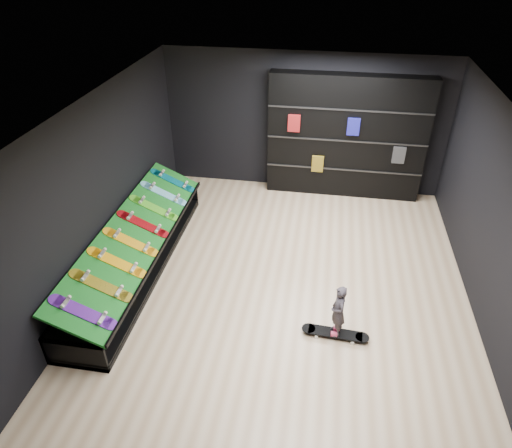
% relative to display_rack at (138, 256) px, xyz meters
% --- Properties ---
extents(floor, '(6.00, 7.00, 0.01)m').
position_rel_display_rack_xyz_m(floor, '(2.55, 0.00, -0.25)').
color(floor, '#D5B78F').
rests_on(floor, ground).
extents(ceiling, '(6.00, 7.00, 0.01)m').
position_rel_display_rack_xyz_m(ceiling, '(2.55, 0.00, 2.75)').
color(ceiling, white).
rests_on(ceiling, ground).
extents(wall_back, '(6.00, 0.02, 3.00)m').
position_rel_display_rack_xyz_m(wall_back, '(2.55, 3.50, 1.25)').
color(wall_back, black).
rests_on(wall_back, ground).
extents(wall_front, '(6.00, 0.02, 3.00)m').
position_rel_display_rack_xyz_m(wall_front, '(2.55, -3.50, 1.25)').
color(wall_front, black).
rests_on(wall_front, ground).
extents(wall_left, '(0.02, 7.00, 3.00)m').
position_rel_display_rack_xyz_m(wall_left, '(-0.45, 0.00, 1.25)').
color(wall_left, black).
rests_on(wall_left, ground).
extents(wall_right, '(0.02, 7.00, 3.00)m').
position_rel_display_rack_xyz_m(wall_right, '(5.55, 0.00, 1.25)').
color(wall_right, black).
rests_on(wall_right, ground).
extents(display_rack, '(0.90, 4.50, 0.50)m').
position_rel_display_rack_xyz_m(display_rack, '(0.00, 0.00, 0.00)').
color(display_rack, black).
rests_on(display_rack, ground).
extents(turf_ramp, '(0.92, 4.50, 0.46)m').
position_rel_display_rack_xyz_m(turf_ramp, '(0.05, 0.00, 0.46)').
color(turf_ramp, '#0E5915').
rests_on(turf_ramp, display_rack).
extents(back_shelving, '(3.29, 0.38, 2.63)m').
position_rel_display_rack_xyz_m(back_shelving, '(3.46, 3.32, 1.06)').
color(back_shelving, black).
rests_on(back_shelving, ground).
extents(floor_skateboard, '(0.99, 0.28, 0.09)m').
position_rel_display_rack_xyz_m(floor_skateboard, '(3.43, -1.08, -0.21)').
color(floor_skateboard, black).
rests_on(floor_skateboard, ground).
extents(child, '(0.18, 0.22, 0.51)m').
position_rel_display_rack_xyz_m(child, '(3.43, -1.08, 0.09)').
color(child, black).
rests_on(child, floor_skateboard).
extents(display_board_0, '(0.93, 0.22, 0.50)m').
position_rel_display_rack_xyz_m(display_board_0, '(0.06, -1.90, 0.49)').
color(display_board_0, purple).
rests_on(display_board_0, turf_ramp).
extents(display_board_1, '(0.93, 0.22, 0.50)m').
position_rel_display_rack_xyz_m(display_board_1, '(0.06, -1.36, 0.49)').
color(display_board_1, yellow).
rests_on(display_board_1, turf_ramp).
extents(display_board_2, '(0.93, 0.22, 0.50)m').
position_rel_display_rack_xyz_m(display_board_2, '(0.06, -0.81, 0.49)').
color(display_board_2, yellow).
rests_on(display_board_2, turf_ramp).
extents(display_board_3, '(0.93, 0.22, 0.50)m').
position_rel_display_rack_xyz_m(display_board_3, '(0.06, -0.27, 0.49)').
color(display_board_3, orange).
rests_on(display_board_3, turf_ramp).
extents(display_board_4, '(0.93, 0.22, 0.50)m').
position_rel_display_rack_xyz_m(display_board_4, '(0.06, 0.27, 0.49)').
color(display_board_4, red).
rests_on(display_board_4, turf_ramp).
extents(display_board_5, '(0.93, 0.22, 0.50)m').
position_rel_display_rack_xyz_m(display_board_5, '(0.06, 0.81, 0.49)').
color(display_board_5, green).
rests_on(display_board_5, turf_ramp).
extents(display_board_6, '(0.93, 0.22, 0.50)m').
position_rel_display_rack_xyz_m(display_board_6, '(0.06, 1.36, 0.49)').
color(display_board_6, '#0CB2E5').
rests_on(display_board_6, turf_ramp).
extents(display_board_7, '(0.93, 0.22, 0.50)m').
position_rel_display_rack_xyz_m(display_board_7, '(0.06, 1.90, 0.49)').
color(display_board_7, '#0C8C99').
rests_on(display_board_7, turf_ramp).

